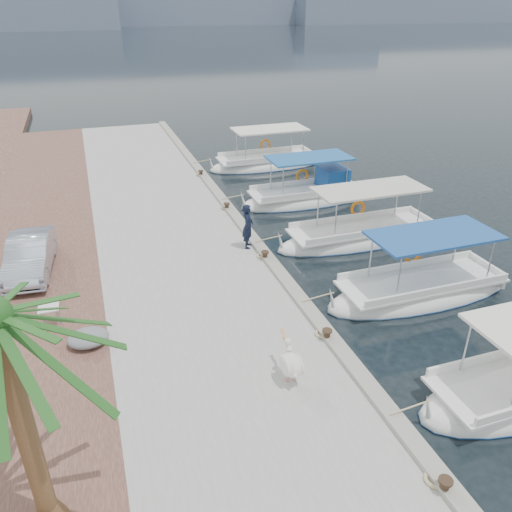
{
  "coord_description": "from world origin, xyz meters",
  "views": [
    {
      "loc": [
        -5.74,
        -13.36,
        8.77
      ],
      "look_at": [
        -1.0,
        0.58,
        1.2
      ],
      "focal_mm": 35.0,
      "sensor_mm": 36.0,
      "label": 1
    }
  ],
  "objects_px": {
    "fishing_caique_c": "(361,238)",
    "parked_car": "(30,255)",
    "pelican": "(291,363)",
    "fisherman": "(248,226)",
    "fishing_caique_d": "(306,198)",
    "fishing_caique_e": "(267,164)",
    "fishing_caique_b": "(420,292)"
  },
  "relations": [
    {
      "from": "fishing_caique_c",
      "to": "parked_car",
      "type": "distance_m",
      "value": 12.49
    },
    {
      "from": "pelican",
      "to": "fishing_caique_c",
      "type": "bearing_deg",
      "value": 50.16
    },
    {
      "from": "fisherman",
      "to": "pelican",
      "type": "bearing_deg",
      "value": -166.88
    },
    {
      "from": "pelican",
      "to": "fisherman",
      "type": "bearing_deg",
      "value": 79.99
    },
    {
      "from": "fishing_caique_d",
      "to": "parked_car",
      "type": "height_order",
      "value": "fishing_caique_d"
    },
    {
      "from": "pelican",
      "to": "fishing_caique_e",
      "type": "bearing_deg",
      "value": 71.83
    },
    {
      "from": "fishing_caique_e",
      "to": "fishing_caique_b",
      "type": "bearing_deg",
      "value": -90.39
    },
    {
      "from": "fishing_caique_d",
      "to": "fisherman",
      "type": "distance_m",
      "value": 6.72
    },
    {
      "from": "fishing_caique_e",
      "to": "fisherman",
      "type": "xyz_separation_m",
      "value": [
        -4.69,
        -10.89,
        1.22
      ]
    },
    {
      "from": "fishing_caique_b",
      "to": "parked_car",
      "type": "xyz_separation_m",
      "value": [
        -12.14,
        4.93,
        0.99
      ]
    },
    {
      "from": "fishing_caique_d",
      "to": "fishing_caique_e",
      "type": "bearing_deg",
      "value": 88.66
    },
    {
      "from": "fishing_caique_b",
      "to": "fishing_caique_e",
      "type": "relative_size",
      "value": 0.97
    },
    {
      "from": "fishing_caique_b",
      "to": "fisherman",
      "type": "distance_m",
      "value": 6.46
    },
    {
      "from": "fishing_caique_b",
      "to": "fisherman",
      "type": "height_order",
      "value": "fishing_caique_b"
    },
    {
      "from": "pelican",
      "to": "parked_car",
      "type": "relative_size",
      "value": 0.35
    },
    {
      "from": "fishing_caique_c",
      "to": "parked_car",
      "type": "xyz_separation_m",
      "value": [
        -12.44,
        0.5,
        0.99
      ]
    },
    {
      "from": "fisherman",
      "to": "fishing_caique_b",
      "type": "bearing_deg",
      "value": -110.57
    },
    {
      "from": "fishing_caique_c",
      "to": "parked_car",
      "type": "height_order",
      "value": "fishing_caique_c"
    },
    {
      "from": "fishing_caique_c",
      "to": "fishing_caique_b",
      "type": "bearing_deg",
      "value": -93.88
    },
    {
      "from": "fishing_caique_b",
      "to": "fishing_caique_d",
      "type": "bearing_deg",
      "value": 90.23
    },
    {
      "from": "fishing_caique_b",
      "to": "fishing_caique_c",
      "type": "xyz_separation_m",
      "value": [
        0.3,
        4.42,
        -0.0
      ]
    },
    {
      "from": "fishing_caique_d",
      "to": "fisherman",
      "type": "bearing_deg",
      "value": -133.4
    },
    {
      "from": "pelican",
      "to": "parked_car",
      "type": "height_order",
      "value": "parked_car"
    },
    {
      "from": "pelican",
      "to": "parked_car",
      "type": "distance_m",
      "value": 10.09
    },
    {
      "from": "fishing_caique_d",
      "to": "parked_car",
      "type": "bearing_deg",
      "value": -160.58
    },
    {
      "from": "fishing_caique_b",
      "to": "fishing_caique_e",
      "type": "bearing_deg",
      "value": 89.61
    },
    {
      "from": "fishing_caique_b",
      "to": "pelican",
      "type": "relative_size",
      "value": 5.2
    },
    {
      "from": "fishing_caique_e",
      "to": "parked_car",
      "type": "distance_m",
      "value": 16.06
    },
    {
      "from": "fishing_caique_c",
      "to": "fisherman",
      "type": "distance_m",
      "value": 5.04
    },
    {
      "from": "fishing_caique_d",
      "to": "fishing_caique_b",
      "type": "bearing_deg",
      "value": -89.77
    },
    {
      "from": "fishing_caique_d",
      "to": "fishing_caique_e",
      "type": "relative_size",
      "value": 0.93
    },
    {
      "from": "fishing_caique_b",
      "to": "fishing_caique_c",
      "type": "bearing_deg",
      "value": 86.12
    }
  ]
}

